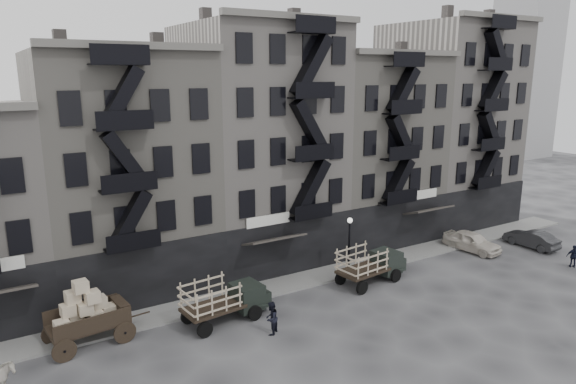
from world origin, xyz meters
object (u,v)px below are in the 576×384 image
stake_truck_west (224,297)px  pedestrian_mid (271,318)px  wagon (84,308)px  car_far (531,239)px  car_east (472,241)px  policeman (574,256)px  stake_truck_east (371,262)px

stake_truck_west → pedestrian_mid: 3.13m
wagon → car_far: wagon is taller
wagon → car_far: (33.59, -2.65, -1.32)m
car_east → policeman: (3.46, -6.16, 0.05)m
car_east → stake_truck_west: bearing=173.9°
car_east → car_far: 5.19m
car_far → car_east: bearing=-23.3°
wagon → car_east: wagon is taller
wagon → stake_truck_east: bearing=-10.9°
stake_truck_east → policeman: stake_truck_east is taller
stake_truck_west → car_east: bearing=-4.5°
stake_truck_west → car_far: bearing=-8.9°
stake_truck_east → pedestrian_mid: 9.51m
stake_truck_west → car_far: stake_truck_west is taller
stake_truck_west → pedestrian_mid: (1.53, -2.67, -0.54)m
pedestrian_mid → car_far: bearing=145.9°
stake_truck_west → stake_truck_east: stake_truck_east is taller
stake_truck_east → car_east: size_ratio=1.17×
car_far → stake_truck_east: bearing=-6.4°
wagon → policeman: size_ratio=2.66×
car_east → policeman: policeman is taller
stake_truck_east → pedestrian_mid: (-9.12, -2.62, -0.56)m
stake_truck_east → car_far: size_ratio=1.25×
wagon → stake_truck_east: wagon is taller
wagon → policeman: (32.21, -6.93, -1.19)m
car_far → pedestrian_mid: pedestrian_mid is taller
pedestrian_mid → policeman: (23.50, -2.87, -0.10)m
pedestrian_mid → policeman: bearing=135.7°
wagon → stake_truck_east: (17.83, -1.44, -0.54)m
stake_truck_west → car_east: (21.58, 0.62, -0.69)m
car_far → stake_truck_west: bearing=-4.7°
car_east → policeman: size_ratio=2.77×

